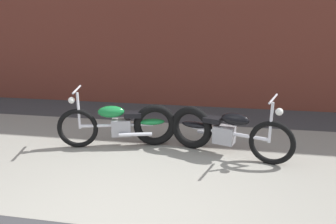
% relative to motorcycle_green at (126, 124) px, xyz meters
% --- Properties ---
extents(sidewalk_slab, '(36.00, 3.50, 0.01)m').
position_rel_motorcycle_green_xyz_m(sidewalk_slab, '(0.47, -0.41, -0.40)').
color(sidewalk_slab, gray).
rests_on(sidewalk_slab, ground).
extents(motorcycle_green, '(1.97, 0.75, 1.03)m').
position_rel_motorcycle_green_xyz_m(motorcycle_green, '(0.00, 0.00, 0.00)').
color(motorcycle_green, black).
rests_on(motorcycle_green, ground).
extents(motorcycle_black, '(1.94, 0.85, 1.03)m').
position_rel_motorcycle_green_xyz_m(motorcycle_black, '(1.58, -0.05, 0.00)').
color(motorcycle_black, black).
rests_on(motorcycle_black, ground).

